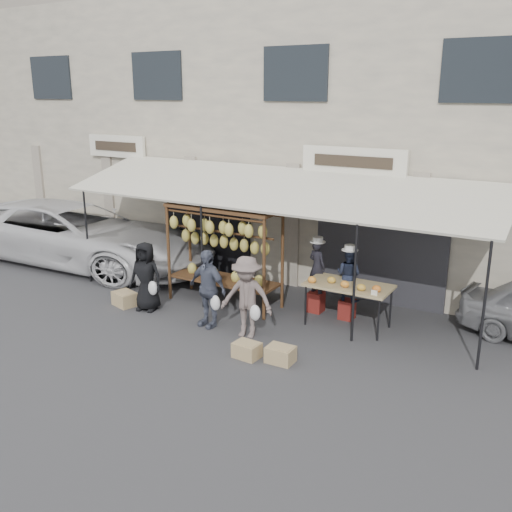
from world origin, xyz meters
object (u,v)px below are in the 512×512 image
at_px(vendor_right, 349,275).
at_px(customer_right, 247,297).
at_px(banana_rack, 222,236).
at_px(customer_left, 146,276).
at_px(crate_far, 125,299).
at_px(customer_mid, 207,288).
at_px(produce_table, 348,286).
at_px(vendor_left, 317,267).
at_px(van, 70,219).
at_px(crate_near_b, 280,354).
at_px(crate_near_a, 247,350).

distance_m(vendor_right, customer_right, 2.28).
distance_m(banana_rack, customer_left, 1.87).
distance_m(customer_left, crate_far, 0.86).
height_order(vendor_right, customer_mid, customer_mid).
relative_size(produce_table, crate_far, 3.29).
bearing_deg(vendor_left, customer_mid, 68.10).
xyz_separation_m(vendor_right, van, (-8.24, 0.02, 0.25)).
distance_m(produce_table, customer_left, 4.34).
bearing_deg(crate_near_b, produce_table, 79.02).
xyz_separation_m(vendor_right, customer_mid, (-2.31, -1.78, -0.17)).
xyz_separation_m(crate_near_a, crate_far, (-3.71, 0.81, 0.02)).
xyz_separation_m(vendor_left, customer_right, (-0.61, -1.88, -0.21)).
xyz_separation_m(customer_mid, crate_near_a, (1.45, -0.84, -0.67)).
bearing_deg(banana_rack, crate_near_b, -37.28).
bearing_deg(customer_left, produce_table, 6.46).
distance_m(customer_left, van, 4.63).
height_order(vendor_left, customer_right, customer_right).
xyz_separation_m(customer_left, crate_near_a, (3.11, -0.89, -0.62)).
bearing_deg(customer_mid, banana_rack, 118.32).
height_order(vendor_left, customer_mid, customer_mid).
bearing_deg(customer_left, van, 146.12).
bearing_deg(crate_near_a, crate_far, 167.63).
distance_m(banana_rack, vendor_left, 2.16).
relative_size(vendor_right, crate_near_b, 2.33).
distance_m(vendor_left, customer_mid, 2.42).
bearing_deg(produce_table, customer_right, -136.30).
xyz_separation_m(vendor_right, crate_near_a, (-0.86, -2.62, -0.84)).
height_order(customer_left, customer_mid, customer_mid).
height_order(customer_mid, van, van).
bearing_deg(crate_near_b, crate_far, 171.16).
bearing_deg(crate_near_a, produce_table, 65.48).
relative_size(vendor_right, customer_left, 0.73).
height_order(customer_mid, crate_near_b, customer_mid).
distance_m(vendor_right, crate_far, 4.99).
distance_m(customer_left, customer_mid, 1.67).
relative_size(vendor_right, crate_near_a, 2.42).
bearing_deg(produce_table, van, 177.14).
relative_size(vendor_left, vendor_right, 1.04).
height_order(produce_table, customer_mid, customer_mid).
distance_m(customer_right, crate_near_b, 1.44).
bearing_deg(customer_mid, produce_table, 38.04).
height_order(vendor_right, crate_far, vendor_right).
relative_size(vendor_left, customer_right, 0.71).
bearing_deg(produce_table, banana_rack, -176.21).
distance_m(crate_far, van, 4.23).
xyz_separation_m(customer_mid, customer_right, (0.96, -0.05, 0.01)).
bearing_deg(customer_right, crate_near_b, -40.91).
height_order(produce_table, customer_left, customer_left).
relative_size(banana_rack, crate_near_a, 5.64).
bearing_deg(customer_mid, crate_near_a, -21.44).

